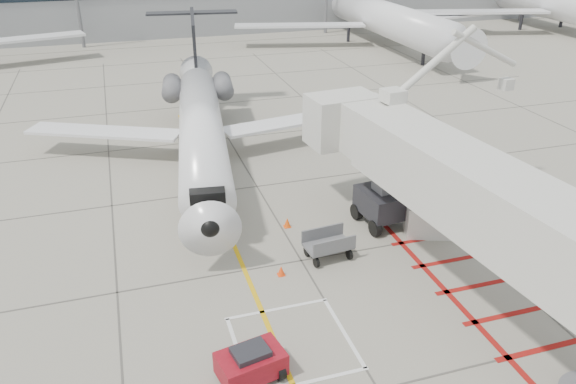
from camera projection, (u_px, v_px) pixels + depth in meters
name	position (u px, v px, depth m)	size (l,w,h in m)	color
ground_plane	(334.00, 315.00, 21.80)	(260.00, 260.00, 0.00)	gray
regional_jet	(201.00, 116.00, 31.62)	(22.61, 28.51, 7.47)	white
jet_bridge	(474.00, 207.00, 21.60)	(9.11, 19.23, 7.69)	silver
pushback_tug	(251.00, 363.00, 18.61)	(2.18, 1.36, 1.27)	maroon
baggage_cart	(328.00, 245.00, 25.18)	(2.09, 1.32, 1.32)	#59595E
ground_power_unit	(428.00, 219.00, 26.93)	(2.12, 1.24, 1.68)	beige
cone_nose	(281.00, 271.00, 24.12)	(0.33, 0.33, 0.46)	#FF420D
cone_side	(287.00, 222.00, 27.84)	(0.35, 0.35, 0.49)	#FF510D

